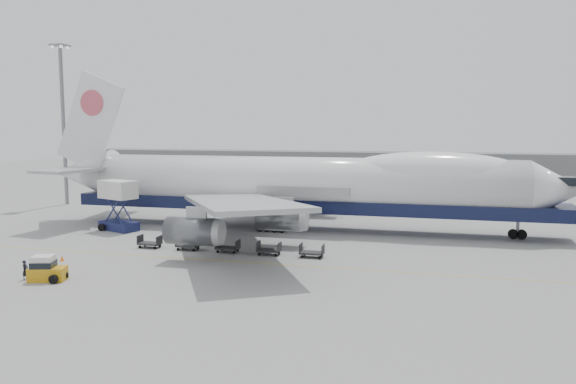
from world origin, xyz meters
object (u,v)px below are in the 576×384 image
(airliner, at_px, (306,184))
(catering_truck, at_px, (118,202))
(baggage_tug, at_px, (46,270))
(ground_worker, at_px, (25,270))

(airliner, height_order, catering_truck, airliner)
(catering_truck, distance_m, baggage_tug, 22.66)
(airliner, distance_m, ground_worker, 33.52)
(airliner, bearing_deg, baggage_tug, -119.06)
(catering_truck, bearing_deg, baggage_tug, -53.08)
(catering_truck, xyz_separation_m, ground_worker, (4.50, -21.76, -2.62))
(airliner, xyz_separation_m, catering_truck, (-21.97, -6.44, -2.19))
(baggage_tug, xyz_separation_m, ground_worker, (-1.88, -0.16, -0.11))
(airliner, bearing_deg, catering_truck, -163.67)
(ground_worker, bearing_deg, catering_truck, 4.74)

